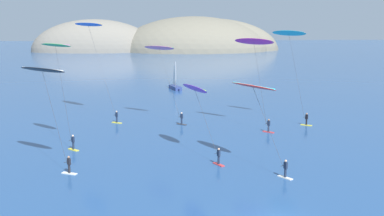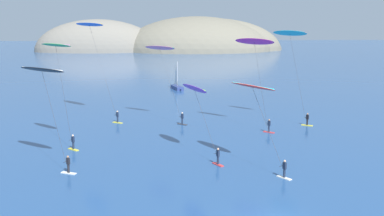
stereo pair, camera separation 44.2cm
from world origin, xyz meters
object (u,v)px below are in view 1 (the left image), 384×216
at_px(sailboat_near, 176,86).
at_px(kitesurfer_black, 44,77).
at_px(kitesurfer_cyan, 290,41).
at_px(kitesurfer_purple, 196,94).
at_px(kitesurfer_magenta, 255,48).
at_px(kitesurfer_blue, 90,30).
at_px(kitesurfer_green, 57,54).
at_px(kitesurfer_red, 255,92).
at_px(kitesurfer_pink, 161,54).

xyz_separation_m(sailboat_near, kitesurfer_black, (-14.79, -51.84, 8.21)).
xyz_separation_m(kitesurfer_cyan, kitesurfer_purple, (-14.10, -14.78, -4.79)).
bearing_deg(kitesurfer_magenta, kitesurfer_black, -147.51).
relative_size(kitesurfer_blue, kitesurfer_purple, 1.78).
bearing_deg(kitesurfer_magenta, kitesurfer_green, -164.35).
bearing_deg(kitesurfer_purple, kitesurfer_green, 164.14).
distance_m(kitesurfer_blue, kitesurfer_red, 31.70).
bearing_deg(kitesurfer_blue, kitesurfer_purple, -57.16).
bearing_deg(kitesurfer_blue, kitesurfer_black, -93.17).
bearing_deg(kitesurfer_cyan, kitesurfer_pink, 173.84).
bearing_deg(kitesurfer_pink, kitesurfer_green, -132.83).
relative_size(kitesurfer_green, kitesurfer_purple, 1.50).
height_order(kitesurfer_blue, kitesurfer_red, kitesurfer_blue).
bearing_deg(kitesurfer_red, kitesurfer_pink, 111.50).
xyz_separation_m(sailboat_near, kitesurfer_pink, (-3.53, -31.29, 8.73)).
height_order(kitesurfer_magenta, kitesurfer_cyan, kitesurfer_cyan).
xyz_separation_m(kitesurfer_cyan, kitesurfer_red, (-8.94, -19.59, -3.97)).
bearing_deg(kitesurfer_green, kitesurfer_red, -24.31).
height_order(kitesurfer_cyan, kitesurfer_pink, kitesurfer_cyan).
bearing_deg(kitesurfer_magenta, kitesurfer_pink, 153.05).
bearing_deg(kitesurfer_cyan, kitesurfer_black, -146.91).
height_order(kitesurfer_green, kitesurfer_purple, kitesurfer_green).
relative_size(sailboat_near, kitesurfer_cyan, 0.47).
height_order(kitesurfer_magenta, kitesurfer_red, kitesurfer_magenta).
bearing_deg(kitesurfer_black, kitesurfer_cyan, 33.09).
bearing_deg(sailboat_near, kitesurfer_red, -84.67).
height_order(kitesurfer_green, kitesurfer_pink, kitesurfer_green).
distance_m(sailboat_near, kitesurfer_cyan, 37.48).
relative_size(sailboat_near, kitesurfer_purple, 0.77).
bearing_deg(kitesurfer_magenta, kitesurfer_cyan, 35.39).
distance_m(sailboat_near, kitesurfer_blue, 32.83).
relative_size(kitesurfer_green, kitesurfer_blue, 0.85).
bearing_deg(kitesurfer_pink, kitesurfer_black, -118.72).
bearing_deg(kitesurfer_cyan, sailboat_near, 112.69).
relative_size(kitesurfer_black, kitesurfer_cyan, 0.77).
bearing_deg(kitesurfer_purple, kitesurfer_blue, 122.84).
xyz_separation_m(kitesurfer_magenta, kitesurfer_cyan, (5.72, 4.06, 0.70)).
bearing_deg(kitesurfer_blue, kitesurfer_cyan, -11.78).
relative_size(kitesurfer_black, kitesurfer_purple, 1.27).
bearing_deg(kitesurfer_black, kitesurfer_red, -2.66).
relative_size(kitesurfer_blue, kitesurfer_pink, 1.29).
bearing_deg(kitesurfer_red, kitesurfer_cyan, 65.47).
relative_size(sailboat_near, kitesurfer_magenta, 0.50).
height_order(kitesurfer_green, kitesurfer_black, kitesurfer_green).
height_order(sailboat_near, kitesurfer_blue, kitesurfer_blue).
xyz_separation_m(kitesurfer_black, kitesurfer_pink, (11.26, 20.55, 0.53)).
height_order(kitesurfer_green, kitesurfer_red, kitesurfer_green).
height_order(sailboat_near, kitesurfer_red, kitesurfer_red).
xyz_separation_m(sailboat_near, kitesurfer_red, (4.92, -52.76, 6.64)).
xyz_separation_m(kitesurfer_green, kitesurfer_purple, (14.83, -4.22, -3.91)).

